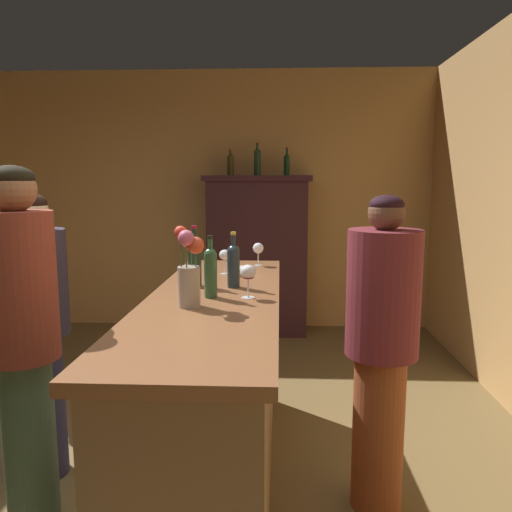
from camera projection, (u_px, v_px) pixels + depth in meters
name	position (u px, v px, depth m)	size (l,w,h in m)	color
wall_back	(202.00, 201.00, 5.62)	(5.18, 0.12, 2.83)	tan
bar_counter	(215.00, 393.00, 2.63)	(0.66, 2.27, 1.06)	brown
display_cabinet	(257.00, 252.00, 5.35)	(1.13, 0.46, 1.70)	#371B20
wine_bottle_chardonnay	(195.00, 259.00, 2.76)	(0.07, 0.07, 0.34)	#1F3422
wine_bottle_rose	(211.00, 270.00, 2.48)	(0.06, 0.06, 0.31)	#2B5030
wine_bottle_riesling	(233.00, 263.00, 2.73)	(0.07, 0.07, 0.31)	#222F35
wine_glass_front	(248.00, 274.00, 2.47)	(0.08, 0.08, 0.17)	white
wine_glass_mid	(225.00, 256.00, 3.12)	(0.07, 0.07, 0.15)	white
wine_glass_rear	(258.00, 249.00, 3.43)	(0.07, 0.07, 0.16)	white
flower_arrangement	(189.00, 268.00, 2.29)	(0.13, 0.15, 0.38)	#A69889
cheese_plate	(240.00, 268.00, 3.31)	(0.14, 0.14, 0.01)	white
display_bottle_left	(230.00, 164.00, 5.23)	(0.07, 0.07, 0.28)	#413215
display_bottle_midleft	(257.00, 161.00, 5.21)	(0.07, 0.07, 0.34)	#1C3723
display_bottle_center	(287.00, 164.00, 5.20)	(0.06, 0.06, 0.29)	#153620
patron_redhead	(27.00, 277.00, 3.58)	(0.31, 0.31, 1.70)	#29314D
patron_near_entrance	(36.00, 324.00, 2.71)	(0.35, 0.35, 1.58)	#272543
patron_in_navy	(23.00, 341.00, 2.15)	(0.31, 0.31, 1.70)	#466348
bartender	(381.00, 343.00, 2.43)	(0.35, 0.35, 1.58)	brown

